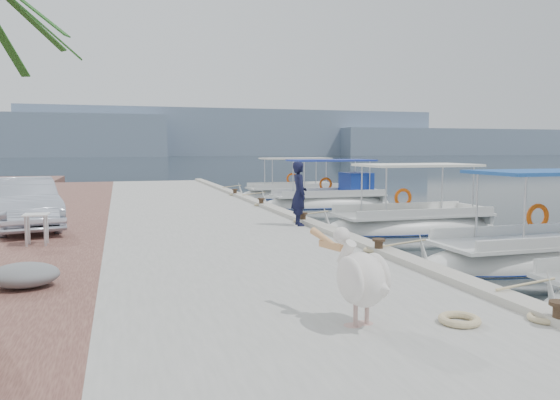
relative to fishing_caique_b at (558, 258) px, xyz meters
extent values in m
plane|color=black|center=(-4.38, 3.48, -0.12)|extent=(400.00, 400.00, 0.00)
cube|color=#979792|center=(-7.38, 8.48, 0.13)|extent=(6.00, 40.00, 0.50)
cube|color=#A7A294|center=(-4.60, 8.48, 0.44)|extent=(0.44, 40.00, 0.12)
cube|color=brown|center=(-12.38, 8.48, 0.13)|extent=(4.00, 40.00, 0.50)
cube|color=slate|center=(35.62, 213.48, 8.88)|extent=(160.00, 40.00, 18.00)
cube|color=slate|center=(135.62, 203.48, 5.38)|extent=(120.00, 40.00, 11.00)
ellipsoid|color=silver|center=(-0.01, 0.00, -0.07)|extent=(7.56, 2.18, 1.30)
ellipsoid|color=navy|center=(-0.01, 0.00, -0.09)|extent=(7.59, 2.22, 0.22)
cube|color=silver|center=(-0.01, 0.00, 0.43)|extent=(6.20, 1.87, 0.08)
cylinder|color=silver|center=(-1.71, -0.82, 1.23)|extent=(0.05, 0.05, 1.60)
torus|color=#E8570C|center=(0.29, 1.03, 0.88)|extent=(0.68, 0.12, 0.68)
ellipsoid|color=silver|center=(-0.63, 5.73, -0.07)|extent=(6.31, 2.37, 1.30)
ellipsoid|color=navy|center=(-0.63, 5.73, -0.09)|extent=(6.35, 2.42, 0.22)
cube|color=silver|center=(-0.63, 5.73, 0.43)|extent=(5.18, 2.04, 0.08)
cube|color=white|center=(-0.47, 5.73, 2.07)|extent=(3.79, 2.18, 0.08)
cylinder|color=silver|center=(-2.05, 4.84, 1.23)|extent=(0.05, 0.05, 1.60)
torus|color=#E8570C|center=(-0.33, 6.86, 0.88)|extent=(0.68, 0.12, 0.68)
ellipsoid|color=silver|center=(-0.55, 13.62, -0.07)|extent=(6.47, 2.18, 1.30)
ellipsoid|color=navy|center=(-0.55, 13.62, -0.09)|extent=(6.51, 2.22, 0.22)
cube|color=silver|center=(-0.55, 13.62, 0.43)|extent=(5.31, 1.88, 0.08)
cube|color=#2136A5|center=(-0.38, 13.62, 2.07)|extent=(3.88, 2.01, 0.08)
cylinder|color=silver|center=(-2.00, 12.80, 1.23)|extent=(0.05, 0.05, 1.60)
torus|color=#E8570C|center=(-0.25, 14.65, 0.88)|extent=(0.68, 0.12, 0.68)
cube|color=navy|center=(0.91, 13.62, 0.98)|extent=(1.20, 1.53, 1.00)
ellipsoid|color=silver|center=(-0.69, 18.65, -0.07)|extent=(6.20, 2.14, 1.30)
ellipsoid|color=navy|center=(-0.69, 18.65, -0.09)|extent=(6.23, 2.19, 0.22)
cube|color=silver|center=(-0.69, 18.65, 0.43)|extent=(5.08, 1.84, 0.08)
cube|color=beige|center=(-0.53, 18.65, 2.07)|extent=(3.72, 1.97, 0.08)
cylinder|color=silver|center=(-2.08, 17.84, 1.23)|extent=(0.05, 0.05, 1.60)
torus|color=#E8570C|center=(-0.39, 19.66, 0.88)|extent=(0.68, 0.12, 0.68)
cylinder|color=black|center=(-4.73, -5.02, 0.53)|extent=(0.18, 0.18, 0.30)
cylinder|color=black|center=(-4.73, -0.02, 0.53)|extent=(0.18, 0.18, 0.30)
cylinder|color=black|center=(-4.73, -0.02, 0.68)|extent=(0.28, 0.28, 0.05)
cylinder|color=black|center=(-4.73, 4.98, 0.53)|extent=(0.18, 0.18, 0.30)
cylinder|color=black|center=(-4.73, 4.98, 0.68)|extent=(0.28, 0.28, 0.05)
cylinder|color=black|center=(-4.73, 9.98, 0.53)|extent=(0.18, 0.18, 0.30)
cylinder|color=black|center=(-4.73, 9.98, 0.68)|extent=(0.28, 0.28, 0.05)
cylinder|color=black|center=(-4.73, 14.98, 0.53)|extent=(0.18, 0.18, 0.30)
cylinder|color=black|center=(-4.73, 14.98, 0.68)|extent=(0.28, 0.28, 0.05)
cylinder|color=tan|center=(-7.20, -4.27, 0.56)|extent=(0.06, 0.06, 0.37)
cylinder|color=tan|center=(-7.02, -4.23, 0.56)|extent=(0.06, 0.06, 0.37)
ellipsoid|color=white|center=(-7.11, -4.25, 0.97)|extent=(0.73, 0.98, 0.69)
cylinder|color=white|center=(-7.19, -3.94, 1.26)|extent=(0.22, 0.34, 0.37)
sphere|color=white|center=(-7.21, -3.84, 1.47)|extent=(0.22, 0.22, 0.22)
cone|color=#EAA566|center=(-7.30, -3.51, 1.37)|extent=(0.27, 0.68, 0.27)
imported|color=black|center=(-4.98, 4.59, 1.31)|extent=(0.49, 0.71, 1.87)
imported|color=silver|center=(-12.55, 6.00, 1.09)|extent=(2.54, 4.59, 1.43)
ellipsoid|color=slate|center=(-11.53, -0.96, 0.58)|extent=(1.10, 0.90, 0.40)
cylinder|color=silver|center=(-12.08, 3.01, 0.73)|extent=(0.06, 0.06, 0.70)
cylinder|color=silver|center=(-11.68, 3.01, 0.73)|extent=(0.06, 0.06, 0.70)
cylinder|color=silver|center=(-12.08, 3.41, 0.73)|extent=(0.06, 0.06, 0.70)
cylinder|color=silver|center=(-11.68, 3.41, 0.73)|extent=(0.06, 0.06, 0.70)
cube|color=white|center=(-11.88, 3.21, 1.09)|extent=(0.55, 0.55, 0.03)
torus|color=#C6B284|center=(-5.86, -4.54, 0.43)|extent=(0.54, 0.54, 0.10)
camera|label=1|loc=(-10.01, -10.43, 2.61)|focal=35.00mm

